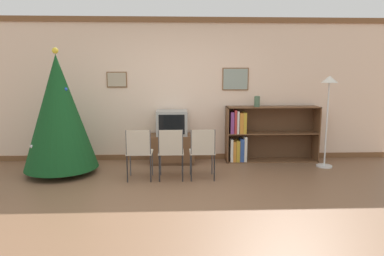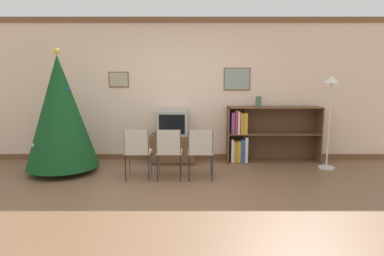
{
  "view_description": "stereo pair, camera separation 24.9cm",
  "coord_description": "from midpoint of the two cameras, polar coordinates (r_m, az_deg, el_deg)",
  "views": [
    {
      "loc": [
        0.01,
        -4.28,
        1.68
      ],
      "look_at": [
        0.24,
        1.25,
        0.78
      ],
      "focal_mm": 32.0,
      "sensor_mm": 36.0,
      "label": 1
    },
    {
      "loc": [
        0.26,
        -4.29,
        1.68
      ],
      "look_at": [
        0.24,
        1.25,
        0.78
      ],
      "focal_mm": 32.0,
      "sensor_mm": 36.0,
      "label": 2
    }
  ],
  "objects": [
    {
      "name": "standing_lamp",
      "position": [
        6.42,
        23.34,
        4.62
      ],
      "size": [
        0.28,
        0.28,
        1.63
      ],
      "color": "silver",
      "rests_on": "ground_plane"
    },
    {
      "name": "bookshelf",
      "position": [
        6.62,
        12.24,
        -1.25
      ],
      "size": [
        1.75,
        0.36,
        1.05
      ],
      "color": "brown",
      "rests_on": "ground_plane"
    },
    {
      "name": "tv_console",
      "position": [
        6.45,
        -1.92,
        -3.44
      ],
      "size": [
        0.82,
        0.48,
        0.54
      ],
      "color": "#4C311E",
      "rests_on": "ground_plane"
    },
    {
      "name": "television",
      "position": [
        6.36,
        -1.95,
        0.91
      ],
      "size": [
        0.57,
        0.47,
        0.46
      ],
      "color": "#9E9E99",
      "rests_on": "tv_console"
    },
    {
      "name": "ground_plane",
      "position": [
        4.61,
        -1.51,
        -12.21
      ],
      "size": [
        24.0,
        24.0,
        0.0
      ],
      "primitive_type": "plane",
      "color": "brown"
    },
    {
      "name": "folding_chair_right",
      "position": [
        5.38,
        2.94,
        -3.79
      ],
      "size": [
        0.4,
        0.4,
        0.82
      ],
      "color": "#BCB29E",
      "rests_on": "ground_plane"
    },
    {
      "name": "vase",
      "position": [
        6.49,
        12.28,
        4.34
      ],
      "size": [
        0.11,
        0.11,
        0.2
      ],
      "color": "#47664C",
      "rests_on": "bookshelf"
    },
    {
      "name": "wall_back",
      "position": [
        6.61,
        -0.95,
        6.34
      ],
      "size": [
        8.31,
        0.11,
        2.7
      ],
      "color": "beige",
      "rests_on": "ground_plane"
    },
    {
      "name": "folding_chair_left",
      "position": [
        5.42,
        -7.59,
        -3.75
      ],
      "size": [
        0.4,
        0.4,
        0.82
      ],
      "color": "#BCB29E",
      "rests_on": "ground_plane"
    },
    {
      "name": "folding_chair_center",
      "position": [
        5.38,
        -2.34,
        -3.79
      ],
      "size": [
        0.4,
        0.4,
        0.82
      ],
      "color": "#BCB29E",
      "rests_on": "ground_plane"
    },
    {
      "name": "christmas_tree",
      "position": [
        6.08,
        -19.84,
        2.56
      ],
      "size": [
        1.2,
        1.2,
        2.08
      ],
      "color": "maroon",
      "rests_on": "ground_plane"
    }
  ]
}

